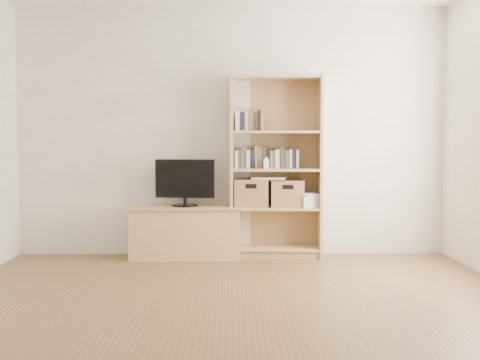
{
  "coord_description": "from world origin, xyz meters",
  "views": [
    {
      "loc": [
        -0.0,
        -3.85,
        1.18
      ],
      "look_at": [
        0.08,
        1.9,
        0.83
      ],
      "focal_mm": 45.0,
      "sensor_mm": 36.0,
      "label": 1
    }
  ],
  "objects_px": {
    "tv_stand": "(185,233)",
    "laptop": "(269,178)",
    "basket_right": "(287,194)",
    "bookshelf": "(276,166)",
    "television": "(185,183)",
    "baby_monitor": "(266,164)",
    "basket_left": "(252,193)"
  },
  "relations": [
    {
      "from": "laptop",
      "to": "baby_monitor",
      "type": "bearing_deg",
      "value": -99.45
    },
    {
      "from": "tv_stand",
      "to": "television",
      "type": "xyz_separation_m",
      "value": [
        0.0,
        0.0,
        0.52
      ]
    },
    {
      "from": "tv_stand",
      "to": "laptop",
      "type": "height_order",
      "value": "laptop"
    },
    {
      "from": "television",
      "to": "baby_monitor",
      "type": "xyz_separation_m",
      "value": [
        0.83,
        -0.06,
        0.2
      ]
    },
    {
      "from": "television",
      "to": "baby_monitor",
      "type": "height_order",
      "value": "baby_monitor"
    },
    {
      "from": "tv_stand",
      "to": "basket_left",
      "type": "relative_size",
      "value": 3.23
    },
    {
      "from": "television",
      "to": "basket_left",
      "type": "xyz_separation_m",
      "value": [
        0.69,
        0.05,
        -0.11
      ]
    },
    {
      "from": "bookshelf",
      "to": "basket_right",
      "type": "height_order",
      "value": "bookshelf"
    },
    {
      "from": "bookshelf",
      "to": "basket_left",
      "type": "relative_size",
      "value": 5.46
    },
    {
      "from": "television",
      "to": "laptop",
      "type": "xyz_separation_m",
      "value": [
        0.86,
        0.02,
        0.05
      ]
    },
    {
      "from": "basket_left",
      "to": "laptop",
      "type": "bearing_deg",
      "value": -3.27
    },
    {
      "from": "television",
      "to": "basket_left",
      "type": "height_order",
      "value": "television"
    },
    {
      "from": "tv_stand",
      "to": "basket_right",
      "type": "relative_size",
      "value": 3.32
    },
    {
      "from": "basket_right",
      "to": "tv_stand",
      "type": "bearing_deg",
      "value": -176.46
    },
    {
      "from": "basket_right",
      "to": "bookshelf",
      "type": "bearing_deg",
      "value": 176.67
    },
    {
      "from": "bookshelf",
      "to": "laptop",
      "type": "xyz_separation_m",
      "value": [
        -0.07,
        -0.02,
        -0.12
      ]
    },
    {
      "from": "tv_stand",
      "to": "bookshelf",
      "type": "distance_m",
      "value": 1.16
    },
    {
      "from": "television",
      "to": "basket_right",
      "type": "distance_m",
      "value": 1.06
    },
    {
      "from": "tv_stand",
      "to": "laptop",
      "type": "distance_m",
      "value": 1.03
    },
    {
      "from": "tv_stand",
      "to": "laptop",
      "type": "relative_size",
      "value": 3.37
    },
    {
      "from": "basket_left",
      "to": "basket_right",
      "type": "bearing_deg",
      "value": 1.53
    },
    {
      "from": "baby_monitor",
      "to": "basket_right",
      "type": "bearing_deg",
      "value": 11.3
    },
    {
      "from": "tv_stand",
      "to": "basket_right",
      "type": "bearing_deg",
      "value": 0.26
    },
    {
      "from": "television",
      "to": "basket_right",
      "type": "height_order",
      "value": "television"
    },
    {
      "from": "tv_stand",
      "to": "baby_monitor",
      "type": "bearing_deg",
      "value": -5.46
    },
    {
      "from": "television",
      "to": "baby_monitor",
      "type": "bearing_deg",
      "value": 2.99
    },
    {
      "from": "basket_left",
      "to": "laptop",
      "type": "height_order",
      "value": "laptop"
    },
    {
      "from": "television",
      "to": "basket_right",
      "type": "bearing_deg",
      "value": 8.71
    },
    {
      "from": "bookshelf",
      "to": "baby_monitor",
      "type": "distance_m",
      "value": 0.15
    },
    {
      "from": "television",
      "to": "tv_stand",
      "type": "bearing_deg",
      "value": -172.97
    },
    {
      "from": "baby_monitor",
      "to": "basket_right",
      "type": "xyz_separation_m",
      "value": [
        0.22,
        0.09,
        -0.31
      ]
    },
    {
      "from": "television",
      "to": "basket_left",
      "type": "distance_m",
      "value": 0.7
    }
  ]
}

